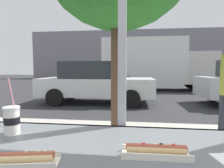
{
  "coord_description": "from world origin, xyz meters",
  "views": [
    {
      "loc": [
        0.07,
        -1.08,
        1.35
      ],
      "look_at": [
        -0.39,
        2.84,
        1.02
      ],
      "focal_mm": 29.13,
      "sensor_mm": 36.0,
      "label": 1
    }
  ],
  "objects": [
    {
      "name": "ground_plane",
      "position": [
        0.0,
        8.0,
        0.0
      ],
      "size": [
        60.0,
        60.0,
        0.0
      ],
      "primitive_type": "plane",
      "color": "#2D2D30"
    },
    {
      "name": "sidewalk_strip",
      "position": [
        0.0,
        1.6,
        0.07
      ],
      "size": [
        16.0,
        2.8,
        0.14
      ],
      "primitive_type": "cube",
      "color": "#B2ADA3",
      "rests_on": "ground"
    },
    {
      "name": "building_facade_far",
      "position": [
        0.0,
        23.74,
        3.23
      ],
      "size": [
        28.0,
        1.2,
        6.47
      ],
      "primitive_type": "cube",
      "color": "gray",
      "rests_on": "ground"
    },
    {
      "name": "soda_cup_left",
      "position": [
        -0.59,
        -0.17,
        1.07
      ],
      "size": [
        0.09,
        0.09,
        0.31
      ],
      "color": "white",
      "rests_on": "window_counter"
    },
    {
      "name": "hotdog_tray_near",
      "position": [
        0.17,
        -0.34,
        1.01
      ],
      "size": [
        0.28,
        0.09,
        0.05
      ],
      "color": "silver",
      "rests_on": "window_counter"
    },
    {
      "name": "hotdog_tray_far",
      "position": [
        -0.33,
        -0.47,
        1.01
      ],
      "size": [
        0.26,
        0.14,
        0.05
      ],
      "color": "silver",
      "rests_on": "window_counter"
    },
    {
      "name": "loose_straw",
      "position": [
        -0.69,
        -0.09,
        0.99
      ],
      "size": [
        0.16,
        0.11,
        0.01
      ],
      "primitive_type": "cylinder",
      "rotation": [
        0.0,
        1.57,
        -0.59
      ],
      "color": "white",
      "rests_on": "window_counter"
    },
    {
      "name": "parked_car_white",
      "position": [
        -1.42,
        5.97,
        0.83
      ],
      "size": [
        4.4,
        1.93,
        1.63
      ],
      "color": "silver",
      "rests_on": "ground"
    },
    {
      "name": "box_truck",
      "position": [
        1.33,
        10.76,
        1.72
      ],
      "size": [
        6.75,
        2.44,
        3.2
      ],
      "color": "silver",
      "rests_on": "ground"
    }
  ]
}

